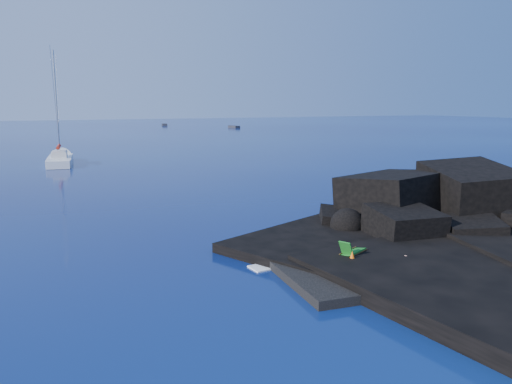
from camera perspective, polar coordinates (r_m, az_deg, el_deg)
ground at (r=18.68m, az=3.85°, el=-11.21°), size 400.00×400.00×0.00m
headland at (r=29.00m, az=23.82°, el=-4.29°), size 24.00×24.00×3.60m
beach at (r=21.49m, az=13.83°, el=-8.60°), size 9.08×6.86×0.70m
surf_foam at (r=25.22m, az=8.23°, el=-5.60°), size 10.00×8.00×0.06m
sailboat at (r=60.22m, az=-21.45°, el=2.96°), size 3.96×12.22×12.59m
deck_chair at (r=21.35m, az=11.09°, el=-6.23°), size 1.58×1.18×0.99m
towel at (r=21.26m, az=15.69°, el=-7.82°), size 2.00×1.03×0.05m
sunbather at (r=21.21m, az=15.71°, el=-7.43°), size 1.88×0.57×0.26m
marker_cone at (r=20.65m, az=10.93°, el=-7.40°), size 0.39×0.39×0.57m
distant_boat_a at (r=155.03m, az=-10.42°, el=7.46°), size 2.32×4.81×0.62m
distant_boat_b at (r=139.31m, az=-2.53°, el=7.34°), size 1.80×4.71×0.61m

